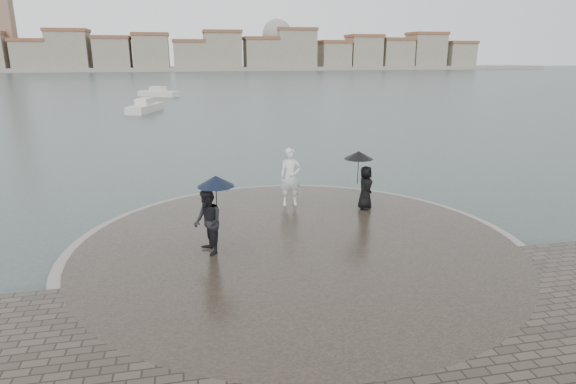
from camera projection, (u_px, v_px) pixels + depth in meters
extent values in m
plane|color=#2B3835|center=(336.00, 321.00, 10.01)|extent=(400.00, 400.00, 0.00)
cylinder|color=gray|center=(298.00, 250.00, 13.26)|extent=(12.50, 12.50, 0.32)
cylinder|color=#2D261E|center=(298.00, 249.00, 13.25)|extent=(11.90, 11.90, 0.36)
imported|color=silver|center=(290.00, 177.00, 16.26)|extent=(0.75, 0.53, 1.97)
imported|color=black|center=(208.00, 222.00, 12.29)|extent=(0.85, 0.98, 1.71)
cylinder|color=black|center=(217.00, 202.00, 12.30)|extent=(0.02, 0.02, 0.90)
cone|color=black|center=(216.00, 181.00, 12.15)|extent=(0.97, 0.97, 0.28)
imported|color=black|center=(365.00, 188.00, 15.95)|extent=(0.80, 0.85, 1.46)
cylinder|color=black|center=(358.00, 170.00, 15.84)|extent=(0.02, 0.02, 0.90)
cone|color=black|center=(359.00, 155.00, 15.69)|extent=(0.99, 0.99, 0.26)
cube|color=gray|center=(190.00, 69.00, 163.00)|extent=(260.00, 20.00, 1.20)
cube|color=gray|center=(32.00, 57.00, 149.39)|extent=(10.00, 10.00, 9.00)
cube|color=brown|center=(30.00, 40.00, 148.01)|extent=(10.60, 10.60, 1.00)
cube|color=gray|center=(69.00, 52.00, 151.20)|extent=(12.00, 10.00, 12.00)
cube|color=brown|center=(67.00, 30.00, 149.40)|extent=(12.60, 10.60, 1.00)
cube|color=gray|center=(113.00, 55.00, 154.11)|extent=(11.00, 10.00, 10.00)
cube|color=brown|center=(111.00, 37.00, 152.59)|extent=(11.60, 10.60, 1.00)
cube|color=gray|center=(152.00, 54.00, 156.40)|extent=(11.00, 10.00, 11.00)
cube|color=brown|center=(150.00, 34.00, 154.74)|extent=(11.60, 10.60, 1.00)
cube|color=gray|center=(189.00, 57.00, 159.10)|extent=(10.00, 10.00, 9.00)
cube|color=brown|center=(189.00, 41.00, 157.72)|extent=(10.60, 10.60, 1.00)
cube|color=gray|center=(223.00, 52.00, 160.92)|extent=(12.00, 10.00, 12.00)
cube|color=brown|center=(222.00, 32.00, 159.12)|extent=(12.60, 10.60, 1.00)
cube|color=gray|center=(261.00, 55.00, 163.82)|extent=(11.00, 10.00, 10.00)
cube|color=brown|center=(261.00, 38.00, 162.31)|extent=(11.60, 10.60, 1.00)
cube|color=gray|center=(295.00, 51.00, 165.84)|extent=(13.00, 10.00, 13.00)
cube|color=brown|center=(295.00, 29.00, 163.91)|extent=(13.60, 10.60, 1.00)
cube|color=gray|center=(334.00, 57.00, 169.23)|extent=(10.00, 10.00, 9.00)
cube|color=brown|center=(334.00, 42.00, 167.85)|extent=(10.60, 10.60, 1.00)
cube|color=gray|center=(364.00, 54.00, 171.18)|extent=(11.00, 10.00, 11.00)
cube|color=brown|center=(364.00, 36.00, 169.52)|extent=(11.60, 10.60, 1.00)
cube|color=gray|center=(395.00, 55.00, 173.75)|extent=(11.00, 10.00, 10.00)
cube|color=brown|center=(396.00, 39.00, 172.23)|extent=(11.60, 10.60, 1.00)
cube|color=gray|center=(426.00, 52.00, 175.90)|extent=(12.00, 10.00, 12.00)
cube|color=brown|center=(427.00, 34.00, 174.10)|extent=(12.60, 10.60, 1.00)
cube|color=gray|center=(457.00, 57.00, 178.94)|extent=(10.00, 10.00, 9.00)
cube|color=brown|center=(459.00, 42.00, 177.56)|extent=(10.60, 10.60, 1.00)
cube|color=#846654|center=(4.00, 18.00, 146.67)|extent=(5.00, 5.00, 32.00)
sphere|color=gray|center=(277.00, 34.00, 164.99)|extent=(10.00, 10.00, 10.00)
cube|color=beige|center=(158.00, 95.00, 63.00)|extent=(5.43, 4.44, 0.90)
cube|color=beige|center=(158.00, 90.00, 62.83)|extent=(2.33, 2.12, 0.90)
cube|color=beige|center=(145.00, 109.00, 46.14)|extent=(3.30, 5.72, 0.90)
cube|color=beige|center=(145.00, 103.00, 45.98)|extent=(1.78, 2.28, 0.90)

